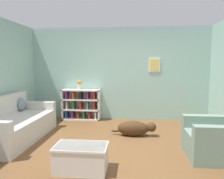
% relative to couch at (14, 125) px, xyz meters
% --- Properties ---
extents(ground_plane, '(14.00, 14.00, 0.00)m').
position_rel_couch_xyz_m(ground_plane, '(2.02, -0.18, -0.31)').
color(ground_plane, brown).
extents(wall_back, '(5.60, 0.13, 2.60)m').
position_rel_couch_xyz_m(wall_back, '(2.02, 2.07, 0.99)').
color(wall_back, '#93BCB2').
rests_on(wall_back, ground_plane).
extents(couch, '(0.92, 2.08, 0.89)m').
position_rel_couch_xyz_m(couch, '(0.00, 0.00, 0.00)').
color(couch, beige).
rests_on(couch, ground_plane).
extents(bookshelf, '(1.07, 0.34, 0.86)m').
position_rel_couch_xyz_m(bookshelf, '(0.98, 1.85, 0.10)').
color(bookshelf, silver).
rests_on(bookshelf, ground_plane).
extents(recliner_chair, '(0.93, 0.91, 0.94)m').
position_rel_couch_xyz_m(recliner_chair, '(3.91, -0.46, 0.02)').
color(recliner_chair, gray).
rests_on(recliner_chair, ground_plane).
extents(coffee_table, '(0.77, 0.46, 0.39)m').
position_rel_couch_xyz_m(coffee_table, '(1.72, -1.18, -0.11)').
color(coffee_table, silver).
rests_on(coffee_table, ground_plane).
extents(dog, '(0.99, 0.30, 0.33)m').
position_rel_couch_xyz_m(dog, '(2.50, 0.50, -0.14)').
color(dog, '#472D19').
rests_on(dog, ground_plane).
extents(vase, '(0.12, 0.12, 0.27)m').
position_rel_couch_xyz_m(vase, '(0.93, 1.83, 0.70)').
color(vase, silver).
rests_on(vase, bookshelf).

